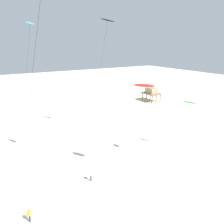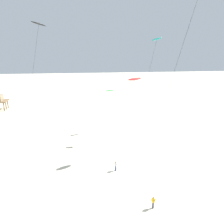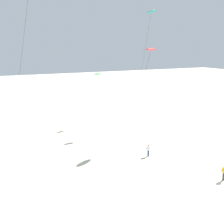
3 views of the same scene
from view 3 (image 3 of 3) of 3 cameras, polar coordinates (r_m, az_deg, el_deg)
The scene contains 7 objects.
ground_plane at distance 31.36m, azimuth 15.30°, elevation -14.41°, with size 260.00×260.00×0.00m, color beige.
kite_red at distance 42.04m, azimuth 8.09°, elevation 12.74°, with size 6.74×3.28×14.29m.
kite_green at distance 51.93m, azimuth -3.04°, elevation 7.81°, with size 3.61×1.79×9.70m.
kite_teal at distance 53.97m, azimuth 8.12°, elevation 19.74°, with size 6.01×2.56×21.26m.
kite_white at distance 25.71m, azimuth -9.84°, elevation 2.05°, with size 3.34×1.64×9.92m.
kite_flyer_nearest at distance 37.41m, azimuth 7.58°, elevation -7.86°, with size 0.72×0.72×1.67m.
kite_flyer_middle at distance 33.22m, azimuth 22.27°, elevation -11.62°, with size 0.68×0.69×1.67m.
Camera 3 is at (-19.04, -20.35, 14.37)m, focal length 43.89 mm.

